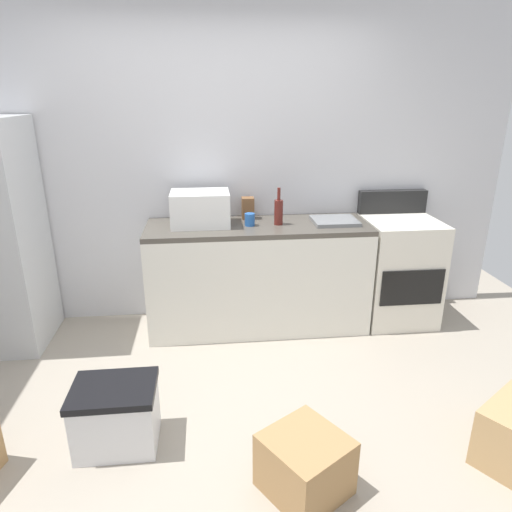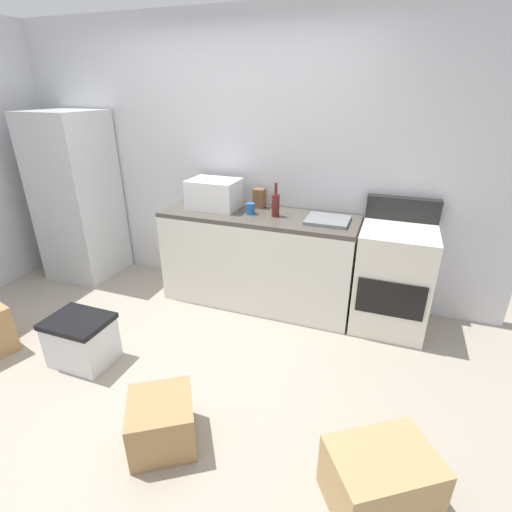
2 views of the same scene
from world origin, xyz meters
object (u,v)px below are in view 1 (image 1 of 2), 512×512
Objects in this scene: stove_oven at (397,269)px; knife_block at (248,208)px; coffee_mug at (250,220)px; cardboard_box_small at (305,464)px; microwave at (200,209)px; storage_bin at (116,415)px; wine_bottle at (279,211)px.

stove_oven is 1.40m from knife_block.
cardboard_box_small is (0.11, -1.75, -0.79)m from coffee_mug.
stove_oven is at bearing 1.29° from coffee_mug.
microwave is at bearing 171.03° from coffee_mug.
microwave reaches higher than cardboard_box_small.
microwave is 2.56× the size of knife_block.
coffee_mug is 0.56× the size of knife_block.
cardboard_box_small is at bearing -23.55° from storage_bin.
microwave is at bearing 178.90° from stove_oven.
wine_bottle is at bearing 85.91° from cardboard_box_small.
knife_block is (-0.23, 0.21, -0.02)m from wine_bottle.
knife_block reaches higher than coffee_mug.
coffee_mug is 1.92m from cardboard_box_small.
stove_oven is 2.57m from storage_bin.
coffee_mug reaches higher than storage_bin.
stove_oven is 2.16m from cardboard_box_small.
microwave is 1.23× the size of cardboard_box_small.
storage_bin is (-0.49, -1.38, -0.84)m from microwave.
microwave is at bearing 105.34° from cardboard_box_small.
knife_block is 1.95m from storage_bin.
cardboard_box_small is (-0.13, -1.76, -0.85)m from wine_bottle.
storage_bin is at bearing -119.99° from knife_block.
coffee_mug is 0.22× the size of storage_bin.
storage_bin is at bearing -130.06° from wine_bottle.
wine_bottle is 3.00× the size of coffee_mug.
storage_bin is (-1.11, -1.33, -0.82)m from wine_bottle.
wine_bottle is at bearing 49.94° from storage_bin.
stove_oven reaches higher than knife_block.
microwave is at bearing 70.31° from storage_bin.
microwave is 4.60× the size of coffee_mug.
storage_bin is at bearing -148.21° from stove_oven.
knife_block reaches higher than cardboard_box_small.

